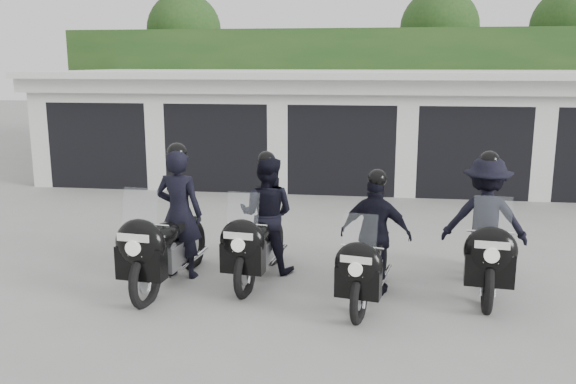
# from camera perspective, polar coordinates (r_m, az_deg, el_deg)

# --- Properties ---
(ground) EXTENTS (80.00, 80.00, 0.00)m
(ground) POSITION_cam_1_polar(r_m,az_deg,el_deg) (9.72, 3.10, -7.14)
(ground) COLOR gray
(ground) RESTS_ON ground
(garage_block) EXTENTS (16.40, 6.80, 2.96)m
(garage_block) POSITION_cam_1_polar(r_m,az_deg,el_deg) (17.31, 5.48, 6.12)
(garage_block) COLOR silver
(garage_block) RESTS_ON ground
(background_vegetation) EXTENTS (20.00, 3.90, 5.80)m
(background_vegetation) POSITION_cam_1_polar(r_m,az_deg,el_deg) (22.08, 7.13, 10.85)
(background_vegetation) COLOR #1A3C16
(background_vegetation) RESTS_ON ground
(police_bike_a) EXTENTS (0.89, 2.42, 2.11)m
(police_bike_a) POSITION_cam_1_polar(r_m,az_deg,el_deg) (8.98, -10.98, -3.38)
(police_bike_a) COLOR black
(police_bike_a) RESTS_ON ground
(police_bike_b) EXTENTS (0.96, 2.23, 1.94)m
(police_bike_b) POSITION_cam_1_polar(r_m,az_deg,el_deg) (9.20, -2.36, -2.91)
(police_bike_b) COLOR black
(police_bike_b) RESTS_ON ground
(police_bike_c) EXTENTS (1.09, 2.08, 1.83)m
(police_bike_c) POSITION_cam_1_polar(r_m,az_deg,el_deg) (8.40, 7.95, -4.80)
(police_bike_c) COLOR black
(police_bike_c) RESTS_ON ground
(police_bike_d) EXTENTS (1.27, 2.32, 2.02)m
(police_bike_d) POSITION_cam_1_polar(r_m,az_deg,el_deg) (9.17, 18.00, -3.28)
(police_bike_d) COLOR black
(police_bike_d) RESTS_ON ground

